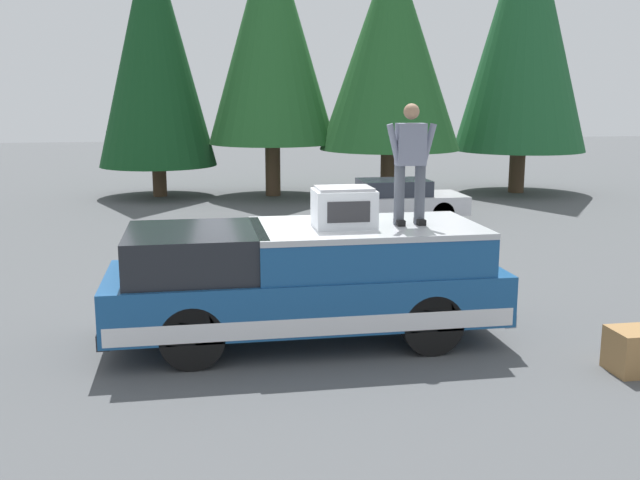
% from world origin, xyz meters
% --- Properties ---
extents(ground_plane, '(90.00, 90.00, 0.00)m').
position_xyz_m(ground_plane, '(0.00, 0.00, 0.00)').
color(ground_plane, '#4C4F51').
extents(pickup_truck, '(2.01, 5.54, 1.65)m').
position_xyz_m(pickup_truck, '(-0.47, -0.19, 0.87)').
color(pickup_truck, navy).
rests_on(pickup_truck, ground).
extents(compressor_unit, '(0.65, 0.84, 0.56)m').
position_xyz_m(compressor_unit, '(-0.58, -0.71, 1.93)').
color(compressor_unit, silver).
rests_on(compressor_unit, pickup_truck).
extents(person_on_truck_bed, '(0.29, 0.72, 1.69)m').
position_xyz_m(person_on_truck_bed, '(-0.54, -1.66, 2.55)').
color(person_on_truck_bed, '#4C515B').
rests_on(person_on_truck_bed, pickup_truck).
extents(parked_car_silver, '(1.64, 4.10, 1.16)m').
position_xyz_m(parked_car_silver, '(8.86, -3.98, 0.58)').
color(parked_car_silver, silver).
rests_on(parked_car_silver, ground).
extents(wooden_crate, '(0.56, 0.56, 0.56)m').
position_xyz_m(wooden_crate, '(-2.42, -4.08, 0.28)').
color(wooden_crate, olive).
rests_on(wooden_crate, ground).
extents(conifer_far_left, '(4.56, 4.56, 10.03)m').
position_xyz_m(conifer_far_left, '(13.97, -10.01, 5.75)').
color(conifer_far_left, '#4C3826').
rests_on(conifer_far_left, ground).
extents(conifer_left, '(4.68, 4.68, 8.31)m').
position_xyz_m(conifer_left, '(13.51, -5.18, 4.96)').
color(conifer_left, '#4C3826').
rests_on(conifer_left, ground).
extents(conifer_center_left, '(4.32, 4.32, 9.11)m').
position_xyz_m(conifer_center_left, '(14.64, -1.35, 5.44)').
color(conifer_center_left, '#4C3826').
rests_on(conifer_center_left, ground).
extents(conifer_center_right, '(3.94, 3.94, 8.91)m').
position_xyz_m(conifer_center_right, '(15.11, 2.51, 4.98)').
color(conifer_center_right, '#4C3826').
rests_on(conifer_center_right, ground).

